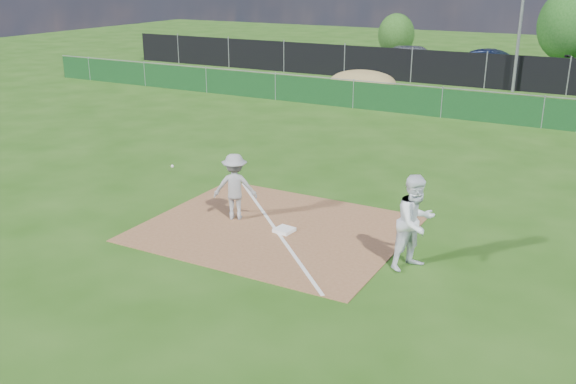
% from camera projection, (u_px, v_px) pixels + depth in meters
% --- Properties ---
extents(ground, '(90.00, 90.00, 0.00)m').
position_uv_depth(ground, '(401.00, 144.00, 22.79)').
color(ground, '#214B10').
rests_on(ground, ground).
extents(infield_dirt, '(6.00, 5.00, 0.02)m').
position_uv_depth(infield_dirt, '(275.00, 229.00, 15.33)').
color(infield_dirt, brown).
rests_on(infield_dirt, ground).
extents(foul_line, '(5.01, 5.01, 0.01)m').
position_uv_depth(foul_line, '(275.00, 228.00, 15.33)').
color(foul_line, white).
rests_on(foul_line, infield_dirt).
extents(green_fence, '(44.00, 0.05, 1.20)m').
position_uv_depth(green_fence, '(442.00, 103.00, 26.73)').
color(green_fence, '#0F3716').
rests_on(green_fence, ground).
extents(dirt_mound, '(3.38, 2.60, 1.17)m').
position_uv_depth(dirt_mound, '(363.00, 82.00, 31.91)').
color(dirt_mound, olive).
rests_on(dirt_mound, ground).
extents(black_fence, '(46.00, 0.04, 1.80)m').
position_uv_depth(black_fence, '(486.00, 71.00, 33.26)').
color(black_fence, black).
rests_on(black_fence, ground).
extents(parking_lot, '(46.00, 9.00, 0.01)m').
position_uv_depth(parking_lot, '(503.00, 75.00, 37.69)').
color(parking_lot, black).
rests_on(parking_lot, ground).
extents(light_pole, '(0.16, 0.16, 8.00)m').
position_uv_depth(light_pole, '(522.00, 10.00, 31.31)').
color(light_pole, slate).
rests_on(light_pole, ground).
extents(first_base, '(0.46, 0.46, 0.09)m').
position_uv_depth(first_base, '(284.00, 230.00, 15.11)').
color(first_base, white).
rests_on(first_base, infield_dirt).
extents(play_at_first, '(2.54, 1.04, 1.66)m').
position_uv_depth(play_at_first, '(235.00, 187.00, 15.68)').
color(play_at_first, '#A6A6A8').
rests_on(play_at_first, infield_dirt).
extents(runner, '(1.13, 1.22, 2.02)m').
position_uv_depth(runner, '(415.00, 222.00, 13.04)').
color(runner, white).
rests_on(runner, ground).
extents(car_left, '(5.21, 3.12, 1.66)m').
position_uv_depth(car_left, '(416.00, 58.00, 38.57)').
color(car_left, '#A2A5A9').
rests_on(car_left, parking_lot).
extents(car_mid, '(4.64, 1.70, 1.52)m').
position_uv_depth(car_mid, '(494.00, 64.00, 36.78)').
color(car_mid, black).
rests_on(car_mid, parking_lot).
extents(tree_left, '(2.55, 2.55, 3.02)m').
position_uv_depth(tree_left, '(396.00, 35.00, 45.00)').
color(tree_left, '#382316').
rests_on(tree_left, ground).
extents(tree_mid, '(4.08, 4.08, 4.84)m').
position_uv_depth(tree_mid, '(570.00, 25.00, 41.38)').
color(tree_mid, '#382316').
rests_on(tree_mid, ground).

